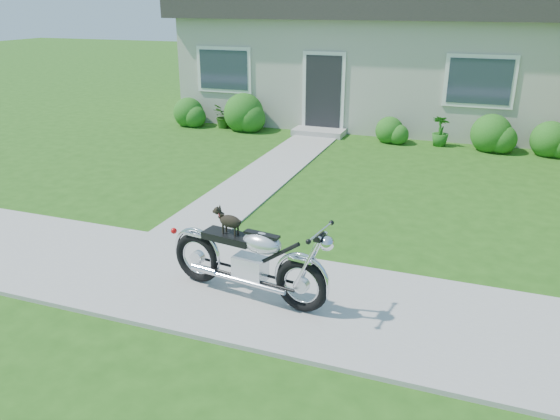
# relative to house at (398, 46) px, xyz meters

# --- Properties ---
(ground) EXTENTS (80.00, 80.00, 0.00)m
(ground) POSITION_rel_house_xyz_m (0.00, -11.99, -2.16)
(ground) COLOR #235114
(ground) RESTS_ON ground
(sidewalk) EXTENTS (24.00, 2.20, 0.04)m
(sidewalk) POSITION_rel_house_xyz_m (0.00, -11.99, -2.14)
(sidewalk) COLOR #9E9B93
(sidewalk) RESTS_ON ground
(walkway) EXTENTS (1.20, 8.00, 0.03)m
(walkway) POSITION_rel_house_xyz_m (-1.50, -6.99, -2.14)
(walkway) COLOR #9E9B93
(walkway) RESTS_ON ground
(house) EXTENTS (12.60, 7.03, 4.50)m
(house) POSITION_rel_house_xyz_m (0.00, 0.00, 0.00)
(house) COLOR #B4B0A3
(house) RESTS_ON ground
(shrub_row) EXTENTS (10.60, 1.13, 1.13)m
(shrub_row) POSITION_rel_house_xyz_m (-0.80, -3.49, -1.74)
(shrub_row) COLOR #235F19
(shrub_row) RESTS_ON ground
(potted_plant_left) EXTENTS (0.82, 0.82, 0.69)m
(potted_plant_left) POSITION_rel_house_xyz_m (-4.34, -3.44, -1.81)
(potted_plant_left) COLOR #234D14
(potted_plant_left) RESTS_ON ground
(potted_plant_right) EXTENTS (0.51, 0.51, 0.77)m
(potted_plant_right) POSITION_rel_house_xyz_m (1.73, -3.44, -1.77)
(potted_plant_right) COLOR #23661C
(potted_plant_right) RESTS_ON ground
(motorcycle_with_dog) EXTENTS (2.22, 0.66, 1.09)m
(motorcycle_with_dog) POSITION_rel_house_xyz_m (0.23, -12.17, -1.62)
(motorcycle_with_dog) COLOR black
(motorcycle_with_dog) RESTS_ON sidewalk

